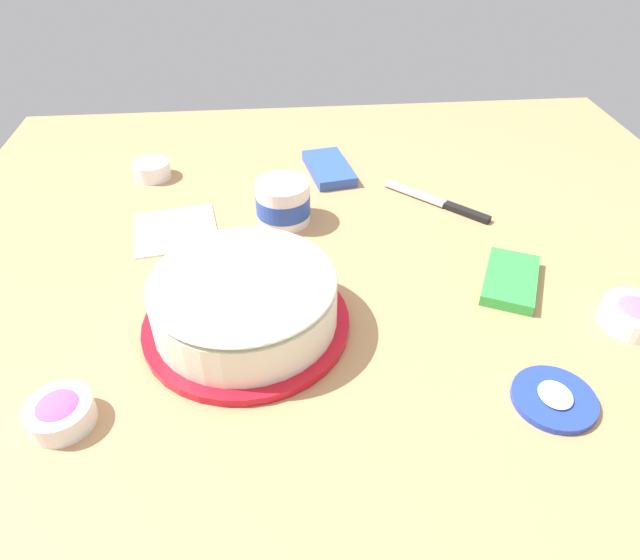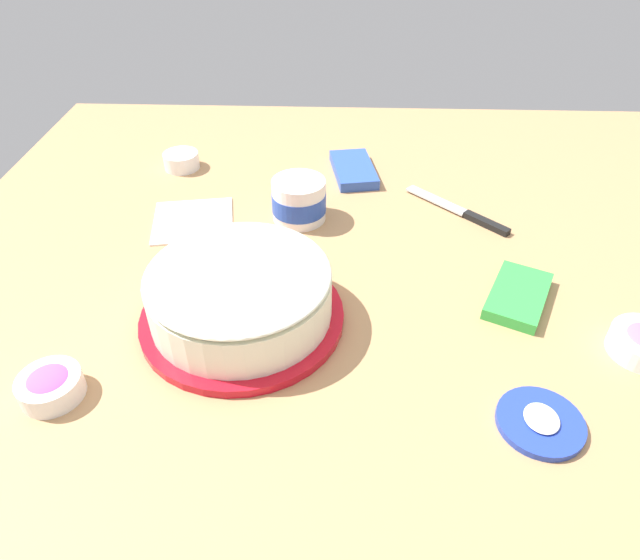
{
  "view_description": "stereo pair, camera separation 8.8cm",
  "coord_description": "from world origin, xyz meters",
  "px_view_note": "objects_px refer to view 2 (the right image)",
  "views": [
    {
      "loc": [
        -0.72,
        0.12,
        0.59
      ],
      "look_at": [
        -0.03,
        0.06,
        0.04
      ],
      "focal_mm": 31.37,
      "sensor_mm": 36.0,
      "label": 1
    },
    {
      "loc": [
        -0.72,
        0.04,
        0.59
      ],
      "look_at": [
        -0.03,
        0.06,
        0.04
      ],
      "focal_mm": 31.37,
      "sensor_mm": 36.0,
      "label": 2
    }
  ],
  "objects_px": {
    "frosting_tub": "(299,199)",
    "candy_box_lower": "(518,296)",
    "paper_napkin": "(193,220)",
    "sprinkle_bowl_blue": "(181,160)",
    "spreading_knife": "(465,213)",
    "sprinkle_bowl_rainbow": "(50,385)",
    "candy_box_upper": "(353,170)",
    "frosted_cake": "(240,295)",
    "frosting_tub_lid": "(540,422)"
  },
  "relations": [
    {
      "from": "frosted_cake",
      "to": "frosting_tub",
      "type": "height_order",
      "value": "frosted_cake"
    },
    {
      "from": "frosting_tub",
      "to": "spreading_knife",
      "type": "relative_size",
      "value": 0.57
    },
    {
      "from": "candy_box_lower",
      "to": "paper_napkin",
      "type": "height_order",
      "value": "candy_box_lower"
    },
    {
      "from": "frosting_tub",
      "to": "candy_box_upper",
      "type": "bearing_deg",
      "value": -30.05
    },
    {
      "from": "frosted_cake",
      "to": "candy_box_upper",
      "type": "xyz_separation_m",
      "value": [
        0.48,
        -0.17,
        -0.04
      ]
    },
    {
      "from": "frosting_tub",
      "to": "paper_napkin",
      "type": "height_order",
      "value": "frosting_tub"
    },
    {
      "from": "frosted_cake",
      "to": "sprinkle_bowl_rainbow",
      "type": "distance_m",
      "value": 0.28
    },
    {
      "from": "frosted_cake",
      "to": "sprinkle_bowl_rainbow",
      "type": "height_order",
      "value": "frosted_cake"
    },
    {
      "from": "frosting_tub",
      "to": "sprinkle_bowl_blue",
      "type": "distance_m",
      "value": 0.34
    },
    {
      "from": "candy_box_upper",
      "to": "frosting_tub_lid",
      "type": "bearing_deg",
      "value": -170.77
    },
    {
      "from": "candy_box_upper",
      "to": "sprinkle_bowl_rainbow",
      "type": "bearing_deg",
      "value": 137.46
    },
    {
      "from": "frosting_tub",
      "to": "paper_napkin",
      "type": "xyz_separation_m",
      "value": [
        -0.02,
        0.2,
        -0.04
      ]
    },
    {
      "from": "spreading_knife",
      "to": "paper_napkin",
      "type": "xyz_separation_m",
      "value": [
        -0.04,
        0.53,
        -0.0
      ]
    },
    {
      "from": "spreading_knife",
      "to": "frosted_cake",
      "type": "bearing_deg",
      "value": 128.76
    },
    {
      "from": "frosting_tub_lid",
      "to": "frosting_tub",
      "type": "bearing_deg",
      "value": 35.37
    },
    {
      "from": "candy_box_upper",
      "to": "paper_napkin",
      "type": "xyz_separation_m",
      "value": [
        -0.2,
        0.31,
        -0.01
      ]
    },
    {
      "from": "spreading_knife",
      "to": "sprinkle_bowl_blue",
      "type": "relative_size",
      "value": 2.36
    },
    {
      "from": "candy_box_upper",
      "to": "paper_napkin",
      "type": "relative_size",
      "value": 1.04
    },
    {
      "from": "spreading_knife",
      "to": "frosting_tub",
      "type": "bearing_deg",
      "value": 93.56
    },
    {
      "from": "candy_box_lower",
      "to": "paper_napkin",
      "type": "xyz_separation_m",
      "value": [
        0.21,
        0.57,
        -0.01
      ]
    },
    {
      "from": "frosted_cake",
      "to": "frosting_tub",
      "type": "distance_m",
      "value": 0.3
    },
    {
      "from": "sprinkle_bowl_blue",
      "to": "frosting_tub_lid",
      "type": "bearing_deg",
      "value": -137.7
    },
    {
      "from": "candy_box_upper",
      "to": "paper_napkin",
      "type": "height_order",
      "value": "candy_box_upper"
    },
    {
      "from": "candy_box_upper",
      "to": "frosted_cake",
      "type": "bearing_deg",
      "value": 149.96
    },
    {
      "from": "candy_box_upper",
      "to": "paper_napkin",
      "type": "bearing_deg",
      "value": 113.16
    },
    {
      "from": "sprinkle_bowl_blue",
      "to": "candy_box_upper",
      "type": "xyz_separation_m",
      "value": [
        -0.01,
        -0.38,
        -0.01
      ]
    },
    {
      "from": "sprinkle_bowl_rainbow",
      "to": "candy_box_lower",
      "type": "height_order",
      "value": "sprinkle_bowl_rainbow"
    },
    {
      "from": "sprinkle_bowl_rainbow",
      "to": "paper_napkin",
      "type": "height_order",
      "value": "sprinkle_bowl_rainbow"
    },
    {
      "from": "sprinkle_bowl_blue",
      "to": "paper_napkin",
      "type": "xyz_separation_m",
      "value": [
        -0.22,
        -0.07,
        -0.01
      ]
    },
    {
      "from": "frosted_cake",
      "to": "spreading_knife",
      "type": "xyz_separation_m",
      "value": [
        0.31,
        -0.39,
        -0.04
      ]
    },
    {
      "from": "frosted_cake",
      "to": "frosting_tub",
      "type": "relative_size",
      "value": 2.99
    },
    {
      "from": "frosted_cake",
      "to": "candy_box_lower",
      "type": "distance_m",
      "value": 0.44
    },
    {
      "from": "frosting_tub",
      "to": "candy_box_lower",
      "type": "xyz_separation_m",
      "value": [
        -0.23,
        -0.37,
        -0.03
      ]
    },
    {
      "from": "sprinkle_bowl_blue",
      "to": "candy_box_lower",
      "type": "bearing_deg",
      "value": -123.87
    },
    {
      "from": "frosted_cake",
      "to": "sprinkle_bowl_blue",
      "type": "distance_m",
      "value": 0.54
    },
    {
      "from": "paper_napkin",
      "to": "frosting_tub",
      "type": "bearing_deg",
      "value": -84.61
    },
    {
      "from": "sprinkle_bowl_blue",
      "to": "candy_box_upper",
      "type": "height_order",
      "value": "sprinkle_bowl_blue"
    },
    {
      "from": "candy_box_lower",
      "to": "candy_box_upper",
      "type": "relative_size",
      "value": 0.91
    },
    {
      "from": "sprinkle_bowl_rainbow",
      "to": "candy_box_upper",
      "type": "relative_size",
      "value": 0.53
    },
    {
      "from": "frosting_tub",
      "to": "candy_box_lower",
      "type": "relative_size",
      "value": 0.73
    },
    {
      "from": "frosted_cake",
      "to": "candy_box_lower",
      "type": "xyz_separation_m",
      "value": [
        0.06,
        -0.43,
        -0.04
      ]
    },
    {
      "from": "frosted_cake",
      "to": "candy_box_upper",
      "type": "bearing_deg",
      "value": -20.0
    },
    {
      "from": "frosting_tub",
      "to": "frosting_tub_lid",
      "type": "relative_size",
      "value": 0.94
    },
    {
      "from": "spreading_knife",
      "to": "candy_box_upper",
      "type": "height_order",
      "value": "candy_box_upper"
    },
    {
      "from": "frosting_tub",
      "to": "sprinkle_bowl_blue",
      "type": "xyz_separation_m",
      "value": [
        0.2,
        0.28,
        -0.02
      ]
    },
    {
      "from": "frosting_tub_lid",
      "to": "sprinkle_bowl_rainbow",
      "type": "bearing_deg",
      "value": 87.81
    },
    {
      "from": "sprinkle_bowl_rainbow",
      "to": "sprinkle_bowl_blue",
      "type": "height_order",
      "value": "sprinkle_bowl_rainbow"
    },
    {
      "from": "frosting_tub_lid",
      "to": "sprinkle_bowl_blue",
      "type": "xyz_separation_m",
      "value": [
        0.67,
        0.61,
        0.01
      ]
    },
    {
      "from": "frosting_tub",
      "to": "candy_box_upper",
      "type": "relative_size",
      "value": 0.66
    },
    {
      "from": "spreading_knife",
      "to": "sprinkle_bowl_rainbow",
      "type": "xyz_separation_m",
      "value": [
        -0.47,
        0.62,
        0.01
      ]
    }
  ]
}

